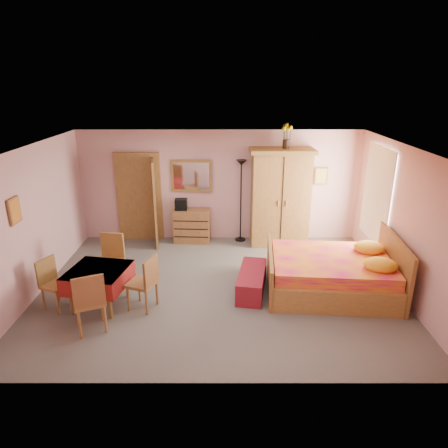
{
  "coord_description": "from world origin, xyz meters",
  "views": [
    {
      "loc": [
        0.1,
        -6.6,
        3.65
      ],
      "look_at": [
        0.1,
        0.3,
        1.15
      ],
      "focal_mm": 32.0,
      "sensor_mm": 36.0,
      "label": 1
    }
  ],
  "objects_px": {
    "wall_mirror": "(191,176)",
    "dining_table": "(100,288)",
    "floor_lamp": "(241,201)",
    "chair_east": "(142,283)",
    "sunflower_vase": "(286,136)",
    "stereo": "(181,204)",
    "wardrobe": "(280,198)",
    "chair_north": "(109,262)",
    "chest_of_drawers": "(192,226)",
    "chair_west": "(56,284)",
    "bench": "(252,281)",
    "chair_south": "(89,300)",
    "bed": "(331,264)"
  },
  "relations": [
    {
      "from": "wall_mirror",
      "to": "dining_table",
      "type": "height_order",
      "value": "wall_mirror"
    },
    {
      "from": "floor_lamp",
      "to": "chair_east",
      "type": "height_order",
      "value": "floor_lamp"
    },
    {
      "from": "sunflower_vase",
      "to": "stereo",
      "type": "bearing_deg",
      "value": 177.63
    },
    {
      "from": "dining_table",
      "to": "wardrobe",
      "type": "bearing_deg",
      "value": 39.52
    },
    {
      "from": "dining_table",
      "to": "chair_north",
      "type": "bearing_deg",
      "value": 91.36
    },
    {
      "from": "stereo",
      "to": "wardrobe",
      "type": "xyz_separation_m",
      "value": [
        2.28,
        -0.11,
        0.19
      ]
    },
    {
      "from": "wardrobe",
      "to": "chair_east",
      "type": "xyz_separation_m",
      "value": [
        -2.65,
        -2.86,
        -0.64
      ]
    },
    {
      "from": "chest_of_drawers",
      "to": "floor_lamp",
      "type": "distance_m",
      "value": 1.29
    },
    {
      "from": "chair_west",
      "to": "bench",
      "type": "bearing_deg",
      "value": 123.22
    },
    {
      "from": "wall_mirror",
      "to": "chair_north",
      "type": "distance_m",
      "value": 2.96
    },
    {
      "from": "wall_mirror",
      "to": "floor_lamp",
      "type": "height_order",
      "value": "floor_lamp"
    },
    {
      "from": "floor_lamp",
      "to": "chair_north",
      "type": "height_order",
      "value": "floor_lamp"
    },
    {
      "from": "wall_mirror",
      "to": "dining_table",
      "type": "distance_m",
      "value": 3.58
    },
    {
      "from": "sunflower_vase",
      "to": "bench",
      "type": "distance_m",
      "value": 3.37
    },
    {
      "from": "chair_south",
      "to": "chair_west",
      "type": "xyz_separation_m",
      "value": [
        -0.76,
        0.62,
        -0.06
      ]
    },
    {
      "from": "chair_west",
      "to": "chest_of_drawers",
      "type": "bearing_deg",
      "value": 168.93
    },
    {
      "from": "bench",
      "to": "chair_east",
      "type": "height_order",
      "value": "chair_east"
    },
    {
      "from": "wall_mirror",
      "to": "floor_lamp",
      "type": "bearing_deg",
      "value": -3.56
    },
    {
      "from": "wall_mirror",
      "to": "wardrobe",
      "type": "bearing_deg",
      "value": -5.66
    },
    {
      "from": "floor_lamp",
      "to": "bed",
      "type": "xyz_separation_m",
      "value": [
        1.54,
        -2.42,
        -0.44
      ]
    },
    {
      "from": "floor_lamp",
      "to": "chair_south",
      "type": "bearing_deg",
      "value": -123.77
    },
    {
      "from": "bench",
      "to": "dining_table",
      "type": "distance_m",
      "value": 2.66
    },
    {
      "from": "chest_of_drawers",
      "to": "chair_west",
      "type": "bearing_deg",
      "value": -121.77
    },
    {
      "from": "wall_mirror",
      "to": "wardrobe",
      "type": "height_order",
      "value": "wardrobe"
    },
    {
      "from": "wardrobe",
      "to": "dining_table",
      "type": "height_order",
      "value": "wardrobe"
    },
    {
      "from": "chest_of_drawers",
      "to": "chair_east",
      "type": "bearing_deg",
      "value": -98.65
    },
    {
      "from": "wardrobe",
      "to": "dining_table",
      "type": "xyz_separation_m",
      "value": [
        -3.38,
        -2.79,
        -0.77
      ]
    },
    {
      "from": "chair_east",
      "to": "wall_mirror",
      "type": "bearing_deg",
      "value": 9.16
    },
    {
      "from": "bed",
      "to": "chair_north",
      "type": "bearing_deg",
      "value": -177.29
    },
    {
      "from": "sunflower_vase",
      "to": "floor_lamp",
      "type": "bearing_deg",
      "value": 170.31
    },
    {
      "from": "chest_of_drawers",
      "to": "sunflower_vase",
      "type": "bearing_deg",
      "value": 0.84
    },
    {
      "from": "bench",
      "to": "chair_west",
      "type": "relative_size",
      "value": 1.39
    },
    {
      "from": "stereo",
      "to": "chair_west",
      "type": "distance_m",
      "value": 3.5
    },
    {
      "from": "chair_south",
      "to": "bench",
      "type": "bearing_deg",
      "value": 0.8
    },
    {
      "from": "stereo",
      "to": "dining_table",
      "type": "xyz_separation_m",
      "value": [
        -1.1,
        -2.9,
        -0.58
      ]
    },
    {
      "from": "stereo",
      "to": "chair_south",
      "type": "distance_m",
      "value": 3.75
    },
    {
      "from": "chair_south",
      "to": "chair_east",
      "type": "height_order",
      "value": "chair_south"
    },
    {
      "from": "chair_east",
      "to": "bed",
      "type": "bearing_deg",
      "value": -59.39
    },
    {
      "from": "dining_table",
      "to": "wall_mirror",
      "type": "bearing_deg",
      "value": 66.49
    },
    {
      "from": "stereo",
      "to": "chair_east",
      "type": "distance_m",
      "value": 3.02
    },
    {
      "from": "chest_of_drawers",
      "to": "chair_south",
      "type": "distance_m",
      "value": 3.79
    },
    {
      "from": "bed",
      "to": "chair_east",
      "type": "xyz_separation_m",
      "value": [
        -3.3,
        -0.61,
        -0.06
      ]
    },
    {
      "from": "chest_of_drawers",
      "to": "chair_east",
      "type": "height_order",
      "value": "chair_east"
    },
    {
      "from": "dining_table",
      "to": "chair_east",
      "type": "xyz_separation_m",
      "value": [
        0.73,
        -0.07,
        0.13
      ]
    },
    {
      "from": "chair_south",
      "to": "chair_east",
      "type": "distance_m",
      "value": 0.91
    },
    {
      "from": "bench",
      "to": "chair_south",
      "type": "bearing_deg",
      "value": -155.28
    },
    {
      "from": "wall_mirror",
      "to": "chair_north",
      "type": "height_order",
      "value": "wall_mirror"
    },
    {
      "from": "wardrobe",
      "to": "chair_south",
      "type": "bearing_deg",
      "value": -134.75
    },
    {
      "from": "wardrobe",
      "to": "chair_south",
      "type": "height_order",
      "value": "wardrobe"
    },
    {
      "from": "chair_north",
      "to": "chair_west",
      "type": "relative_size",
      "value": 1.14
    }
  ]
}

